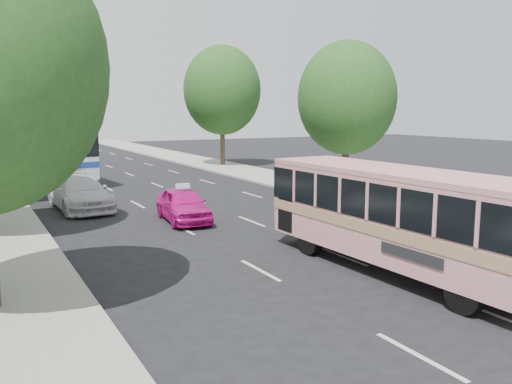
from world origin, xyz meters
TOP-DOWN VIEW (x-y plane):
  - ground at (0.00, 0.00)m, footprint 120.00×120.00m
  - sidewalk_right at (8.50, 20.00)m, footprint 4.00×90.00m
  - tree_right_near at (8.78, 7.94)m, footprint 5.10×5.10m
  - tree_right_far at (9.08, 23.94)m, footprint 6.00×6.00m
  - pink_bus at (1.30, -3.89)m, footprint 2.60×8.98m
  - pink_taxi at (-1.38, 5.33)m, footprint 1.97×4.07m
  - white_pickup at (-4.50, 9.96)m, footprint 2.37×5.32m
  - tour_coach_front at (-4.50, 21.94)m, footprint 4.22×13.48m
  - tour_coach_rear at (-6.30, 33.61)m, footprint 3.21×11.09m
  - taxi_roof_sign at (-1.38, 5.33)m, footprint 0.57×0.23m

SIDE VIEW (x-z plane):
  - ground at x=0.00m, z-range 0.00..0.00m
  - sidewalk_right at x=8.50m, z-range 0.00..0.12m
  - pink_taxi at x=-1.38m, z-range 0.00..1.34m
  - white_pickup at x=-4.50m, z-range 0.00..1.52m
  - taxi_roof_sign at x=-1.38m, z-range 1.34..1.52m
  - pink_bus at x=1.30m, z-range 0.35..3.19m
  - tour_coach_rear at x=-6.30m, z-range 0.33..3.61m
  - tour_coach_front at x=-4.50m, z-range 0.40..4.37m
  - tree_right_near at x=8.78m, z-range 1.23..9.18m
  - tree_right_far at x=9.08m, z-range 1.45..10.80m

